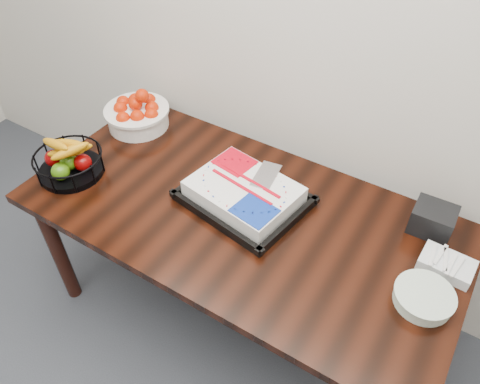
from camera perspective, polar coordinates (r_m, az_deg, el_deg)
The scene contains 7 objects.
table at distance 1.98m, azimuth 0.01°, elevation -4.14°, with size 1.80×0.90×0.75m.
cake_tray at distance 1.93m, azimuth 0.48°, elevation -0.22°, with size 0.53×0.45×0.10m.
tangerine_bowl at distance 2.39m, azimuth -12.48°, elevation 9.67°, with size 0.32×0.32×0.20m.
fruit_basket at distance 2.19m, azimuth -20.14°, elevation 3.49°, with size 0.30×0.30×0.16m.
plate_stack at distance 1.74m, azimuth 21.48°, elevation -11.90°, with size 0.21×0.21×0.05m.
fork_bag at distance 1.87m, azimuth 23.89°, elevation -8.07°, with size 0.19×0.13×0.05m.
napkin_box at distance 1.96m, azimuth 22.43°, elevation -3.12°, with size 0.16×0.13×0.11m, color black.
Camera 1 is at (0.71, 0.87, 2.13)m, focal length 35.00 mm.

